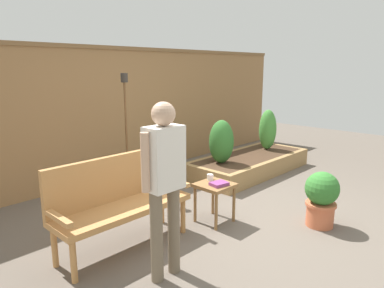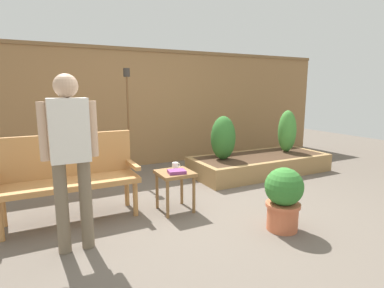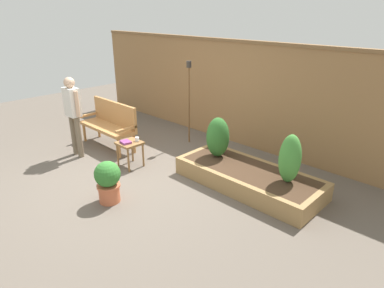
% 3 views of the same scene
% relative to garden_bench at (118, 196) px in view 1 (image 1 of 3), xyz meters
% --- Properties ---
extents(ground_plane, '(14.00, 14.00, 0.00)m').
position_rel_garden_bench_xyz_m(ground_plane, '(1.48, -0.58, -0.54)').
color(ground_plane, '#60564C').
extents(fence_back, '(8.40, 0.14, 2.16)m').
position_rel_garden_bench_xyz_m(fence_back, '(1.48, 2.02, 0.55)').
color(fence_back, olive).
rests_on(fence_back, ground_plane).
extents(garden_bench, '(1.44, 0.48, 0.94)m').
position_rel_garden_bench_xyz_m(garden_bench, '(0.00, 0.00, 0.00)').
color(garden_bench, '#B77F47').
rests_on(garden_bench, ground_plane).
extents(side_table, '(0.40, 0.40, 0.48)m').
position_rel_garden_bench_xyz_m(side_table, '(1.12, -0.35, -0.15)').
color(side_table, olive).
rests_on(side_table, ground_plane).
extents(cup_on_table, '(0.11, 0.07, 0.08)m').
position_rel_garden_bench_xyz_m(cup_on_table, '(1.19, -0.22, -0.03)').
color(cup_on_table, white).
rests_on(cup_on_table, side_table).
extents(book_on_table, '(0.22, 0.19, 0.04)m').
position_rel_garden_bench_xyz_m(book_on_table, '(1.11, -0.42, -0.05)').
color(book_on_table, '#7F3875').
rests_on(book_on_table, side_table).
extents(potted_boxwood, '(0.39, 0.39, 0.66)m').
position_rel_garden_bench_xyz_m(potted_boxwood, '(1.90, -1.31, -0.19)').
color(potted_boxwood, '#C66642').
rests_on(potted_boxwood, ground_plane).
extents(raised_planter_bed, '(2.40, 1.00, 0.30)m').
position_rel_garden_bench_xyz_m(raised_planter_bed, '(3.12, 0.54, -0.39)').
color(raised_planter_bed, '#997547').
rests_on(raised_planter_bed, ground_plane).
extents(shrub_near_bench, '(0.40, 0.40, 0.71)m').
position_rel_garden_bench_xyz_m(shrub_near_bench, '(2.40, 0.60, 0.11)').
color(shrub_near_bench, brown).
rests_on(shrub_near_bench, raised_planter_bed).
extents(shrub_far_corner, '(0.32, 0.32, 0.75)m').
position_rel_garden_bench_xyz_m(shrub_far_corner, '(3.78, 0.60, 0.13)').
color(shrub_far_corner, brown).
rests_on(shrub_far_corner, raised_planter_bed).
extents(tiki_torch, '(0.10, 0.10, 1.75)m').
position_rel_garden_bench_xyz_m(tiki_torch, '(1.04, 1.28, 0.65)').
color(tiki_torch, brown).
rests_on(tiki_torch, ground_plane).
extents(person_by_bench, '(0.47, 0.20, 1.56)m').
position_rel_garden_bench_xyz_m(person_by_bench, '(-0.04, -0.77, 0.39)').
color(person_by_bench, '#70604C').
rests_on(person_by_bench, ground_plane).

